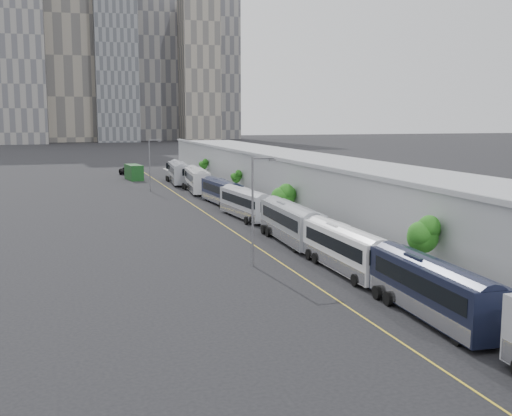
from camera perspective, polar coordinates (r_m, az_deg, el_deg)
name	(u,v)px	position (r m, az deg, el deg)	size (l,w,h in m)	color
sidewalk	(321,225)	(73.23, 5.76, -1.50)	(10.00, 170.00, 0.12)	gray
lane_line	(231,230)	(69.91, -2.21, -1.97)	(0.12, 160.00, 0.02)	gold
depot	(353,193)	(74.36, 8.64, 1.28)	(12.45, 160.40, 7.20)	gray
skyline	(90,38)	(338.35, -14.54, 14.43)	(145.00, 64.00, 120.00)	slate
bus_1	(432,294)	(40.82, 15.39, -7.39)	(3.04, 12.60, 3.65)	black
bus_2	(345,253)	(51.61, 7.92, -3.95)	(2.78, 12.38, 3.62)	white
bus_3	(291,226)	(63.01, 3.14, -1.61)	(3.11, 13.15, 3.82)	gray
bus_4	(246,206)	(77.63, -0.91, 0.17)	(3.51, 12.44, 3.59)	#A6A8B0
bus_5	(222,194)	(90.10, -3.07, 1.25)	(3.25, 12.16, 3.51)	#161A31
bus_6	(197,182)	(105.17, -5.27, 2.31)	(3.82, 13.63, 3.93)	silver
bus_7	(179,174)	(119.02, -6.90, 2.98)	(3.86, 13.93, 4.02)	gray
tree_1	(423,233)	(47.49, 14.60, -2.18)	(2.25, 2.25, 5.13)	black
tree_2	(283,196)	(74.11, 2.41, 1.10)	(2.73, 2.73, 4.57)	black
tree_3	(236,178)	(96.38, -1.77, 2.71)	(1.34, 1.34, 3.89)	black
tree_4	(204,165)	(118.64, -4.68, 3.82)	(1.34, 1.34, 4.14)	black
street_lamp_near	(255,204)	(52.42, -0.11, 0.39)	(2.04, 0.22, 9.01)	#59595E
street_lamp_far	(151,161)	(107.27, -9.34, 4.12)	(2.04, 0.22, 8.53)	#59595E
shipping_container	(134,172)	(127.46, -10.80, 3.14)	(2.39, 6.34, 2.96)	#123B15
suv	(131,171)	(137.67, -11.08, 3.24)	(2.94, 6.37, 1.77)	black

